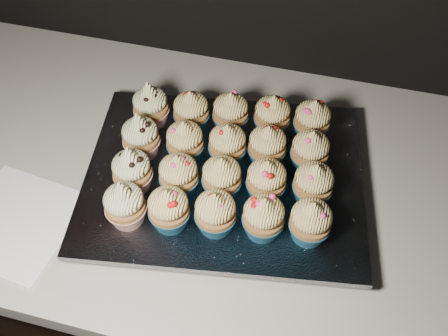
% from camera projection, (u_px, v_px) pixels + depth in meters
% --- Properties ---
extents(cabinet, '(2.40, 0.60, 0.86)m').
position_uv_depth(cabinet, '(309.00, 310.00, 1.21)').
color(cabinet, black).
rests_on(cabinet, ground).
extents(worktop, '(2.44, 0.64, 0.04)m').
position_uv_depth(worktop, '(344.00, 204.00, 0.86)').
color(worktop, beige).
rests_on(worktop, cabinet).
extents(napkin, '(0.20, 0.20, 0.00)m').
position_uv_depth(napkin, '(17.00, 222.00, 0.81)').
color(napkin, white).
rests_on(napkin, worktop).
extents(baking_tray, '(0.47, 0.38, 0.02)m').
position_uv_depth(baking_tray, '(224.00, 182.00, 0.85)').
color(baking_tray, black).
rests_on(baking_tray, worktop).
extents(foil_lining, '(0.51, 0.42, 0.01)m').
position_uv_depth(foil_lining, '(224.00, 176.00, 0.83)').
color(foil_lining, silver).
rests_on(foil_lining, baking_tray).
extents(cupcake_0, '(0.06, 0.06, 0.10)m').
position_uv_depth(cupcake_0, '(125.00, 204.00, 0.74)').
color(cupcake_0, '#A92017').
rests_on(cupcake_0, foil_lining).
extents(cupcake_1, '(0.06, 0.06, 0.08)m').
position_uv_depth(cupcake_1, '(169.00, 209.00, 0.74)').
color(cupcake_1, '#195479').
rests_on(cupcake_1, foil_lining).
extents(cupcake_2, '(0.06, 0.06, 0.08)m').
position_uv_depth(cupcake_2, '(215.00, 212.00, 0.74)').
color(cupcake_2, '#195479').
rests_on(cupcake_2, foil_lining).
extents(cupcake_3, '(0.06, 0.06, 0.08)m').
position_uv_depth(cupcake_3, '(263.00, 217.00, 0.73)').
color(cupcake_3, '#195479').
rests_on(cupcake_3, foil_lining).
extents(cupcake_4, '(0.06, 0.06, 0.08)m').
position_uv_depth(cupcake_4, '(310.00, 221.00, 0.73)').
color(cupcake_4, '#195479').
rests_on(cupcake_4, foil_lining).
extents(cupcake_5, '(0.06, 0.06, 0.10)m').
position_uv_depth(cupcake_5, '(132.00, 170.00, 0.78)').
color(cupcake_5, '#A92017').
rests_on(cupcake_5, foil_lining).
extents(cupcake_6, '(0.06, 0.06, 0.08)m').
position_uv_depth(cupcake_6, '(179.00, 175.00, 0.78)').
color(cupcake_6, '#195479').
rests_on(cupcake_6, foil_lining).
extents(cupcake_7, '(0.06, 0.06, 0.08)m').
position_uv_depth(cupcake_7, '(222.00, 177.00, 0.78)').
color(cupcake_7, '#195479').
rests_on(cupcake_7, foil_lining).
extents(cupcake_8, '(0.06, 0.06, 0.08)m').
position_uv_depth(cupcake_8, '(266.00, 180.00, 0.77)').
color(cupcake_8, '#195479').
rests_on(cupcake_8, foil_lining).
extents(cupcake_9, '(0.06, 0.06, 0.08)m').
position_uv_depth(cupcake_9, '(313.00, 184.00, 0.77)').
color(cupcake_9, '#195479').
rests_on(cupcake_9, foil_lining).
extents(cupcake_10, '(0.06, 0.06, 0.10)m').
position_uv_depth(cupcake_10, '(141.00, 136.00, 0.83)').
color(cupcake_10, '#A92017').
rests_on(cupcake_10, foil_lining).
extents(cupcake_11, '(0.06, 0.06, 0.08)m').
position_uv_depth(cupcake_11, '(185.00, 141.00, 0.82)').
color(cupcake_11, '#195479').
rests_on(cupcake_11, foil_lining).
extents(cupcake_12, '(0.06, 0.06, 0.08)m').
position_uv_depth(cupcake_12, '(227.00, 144.00, 0.82)').
color(cupcake_12, '#195479').
rests_on(cupcake_12, foil_lining).
extents(cupcake_13, '(0.06, 0.06, 0.08)m').
position_uv_depth(cupcake_13, '(267.00, 146.00, 0.82)').
color(cupcake_13, '#195479').
rests_on(cupcake_13, foil_lining).
extents(cupcake_14, '(0.06, 0.06, 0.08)m').
position_uv_depth(cupcake_14, '(310.00, 151.00, 0.81)').
color(cupcake_14, '#195479').
rests_on(cupcake_14, foil_lining).
extents(cupcake_15, '(0.06, 0.06, 0.10)m').
position_uv_depth(cupcake_15, '(151.00, 105.00, 0.87)').
color(cupcake_15, '#A92017').
rests_on(cupcake_15, foil_lining).
extents(cupcake_16, '(0.06, 0.06, 0.08)m').
position_uv_depth(cupcake_16, '(191.00, 111.00, 0.87)').
color(cupcake_16, '#195479').
rests_on(cupcake_16, foil_lining).
extents(cupcake_17, '(0.06, 0.06, 0.08)m').
position_uv_depth(cupcake_17, '(231.00, 113.00, 0.87)').
color(cupcake_17, '#195479').
rests_on(cupcake_17, foil_lining).
extents(cupcake_18, '(0.06, 0.06, 0.08)m').
position_uv_depth(cupcake_18, '(272.00, 115.00, 0.86)').
color(cupcake_18, '#195479').
rests_on(cupcake_18, foil_lining).
extents(cupcake_19, '(0.06, 0.06, 0.08)m').
position_uv_depth(cupcake_19, '(312.00, 120.00, 0.86)').
color(cupcake_19, '#195479').
rests_on(cupcake_19, foil_lining).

